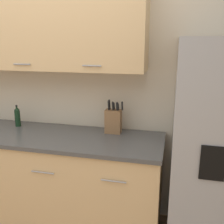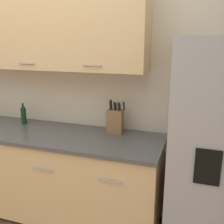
% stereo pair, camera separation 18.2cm
% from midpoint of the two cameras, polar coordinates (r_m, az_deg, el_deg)
% --- Properties ---
extents(wall_back, '(10.00, 0.39, 2.60)m').
position_cam_midpoint_polar(wall_back, '(2.70, -16.11, 8.99)').
color(wall_back, beige).
rests_on(wall_back, ground_plane).
extents(counter_unit, '(2.51, 0.64, 0.91)m').
position_cam_midpoint_polar(counter_unit, '(2.79, -18.75, -12.93)').
color(counter_unit, black).
rests_on(counter_unit, ground_plane).
extents(knife_block, '(0.16, 0.09, 0.31)m').
position_cam_midpoint_polar(knife_block, '(2.42, -1.87, -1.89)').
color(knife_block, olive).
rests_on(knife_block, counter_unit).
extents(oil_bottle, '(0.05, 0.05, 0.22)m').
position_cam_midpoint_polar(oil_bottle, '(2.81, -21.66, -0.97)').
color(oil_bottle, black).
rests_on(oil_bottle, counter_unit).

